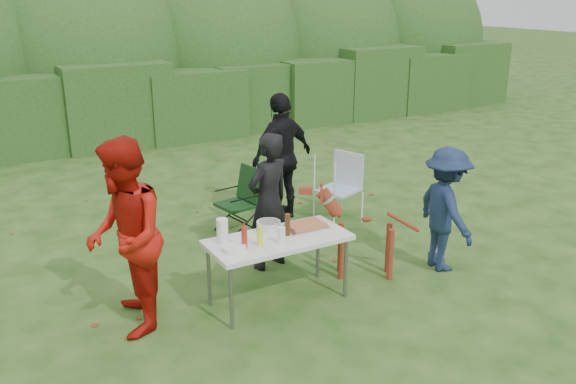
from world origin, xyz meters
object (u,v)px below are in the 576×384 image
mustard_bottle (260,236)px  paper_towel_roll (222,231)px  person_cook (269,202)px  ketchup_bottle (244,238)px  beer_bottle (288,225)px  child (446,209)px  dog (366,233)px  camping_chair (237,201)px  lawn_chair (338,187)px  person_black_puffy (282,157)px  person_red_jacket (125,238)px  folding_table (278,242)px

mustard_bottle → paper_towel_roll: 0.39m
person_cook → ketchup_bottle: 1.16m
beer_bottle → child: bearing=-7.4°
person_cook → dog: person_cook is taller
camping_chair → lawn_chair: lawn_chair is taller
person_cook → ketchup_bottle: person_cook is taller
person_black_puffy → mustard_bottle: size_ratio=9.25×
child → dog: bearing=83.8°
person_red_jacket → mustard_bottle: (1.27, -0.33, -0.13)m
paper_towel_roll → mustard_bottle: bearing=-40.4°
person_cook → person_red_jacket: (-1.86, -0.58, 0.14)m
child → dog: (-0.93, 0.29, -0.21)m
person_red_jacket → paper_towel_roll: 0.98m
folding_table → person_black_puffy: bearing=59.8°
child → lawn_chair: size_ratio=1.53×
person_red_jacket → camping_chair: bearing=145.1°
child → ketchup_bottle: bearing=96.9°
beer_bottle → paper_towel_roll: bearing=166.8°
camping_chair → paper_towel_roll: 2.14m
lawn_chair → folding_table: bearing=21.5°
dog → lawn_chair: (0.77, 1.69, -0.05)m
folding_table → person_black_puffy: 2.54m
camping_chair → mustard_bottle: bearing=61.9°
folding_table → ketchup_bottle: bearing=-171.9°
lawn_chair → ketchup_bottle: size_ratio=4.44×
person_red_jacket → ketchup_bottle: person_red_jacket is taller
mustard_bottle → folding_table: bearing=18.5°
ketchup_bottle → beer_bottle: bearing=7.3°
lawn_chair → paper_towel_roll: bearing=11.9°
person_cook → beer_bottle: (-0.21, -0.81, 0.03)m
beer_bottle → ketchup_bottle: bearing=-172.7°
folding_table → ketchup_bottle: 0.45m
child → lawn_chair: bearing=15.9°
person_red_jacket → ketchup_bottle: 1.16m
person_black_puffy → ketchup_bottle: person_black_puffy is taller
person_cook → person_black_puffy: bearing=-140.3°
camping_chair → ketchup_bottle: bearing=57.8°
folding_table → camping_chair: 2.07m
ketchup_bottle → child: bearing=-4.3°
person_red_jacket → camping_chair: (2.00, 1.76, -0.51)m
lawn_chair → mustard_bottle: lawn_chair is taller
person_cook → folding_table: bearing=52.8°
person_black_puffy → beer_bottle: person_black_puffy is taller
dog → beer_bottle: (-1.06, -0.03, 0.32)m
person_red_jacket → beer_bottle: person_red_jacket is taller
child → paper_towel_roll: (-2.68, 0.42, 0.12)m
person_black_puffy → lawn_chair: person_black_puffy is taller
child → paper_towel_roll: bearing=92.3°
child → dog: 1.00m
camping_chair → beer_bottle: size_ratio=3.80×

